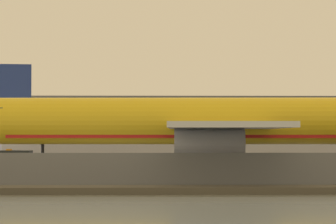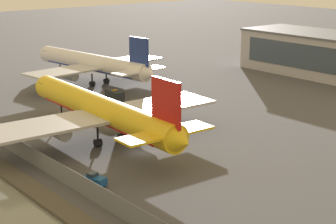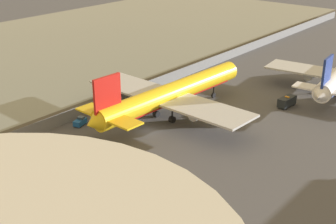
{
  "view_description": "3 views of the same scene",
  "coord_description": "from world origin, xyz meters",
  "views": [
    {
      "loc": [
        -14.4,
        -77.25,
        4.24
      ],
      "look_at": [
        -12.77,
        -0.28,
        6.36
      ],
      "focal_mm": 85.0,
      "sensor_mm": 36.0,
      "label": 1
    },
    {
      "loc": [
        68.68,
        -50.47,
        30.16
      ],
      "look_at": [
        -1.63,
        6.85,
        5.24
      ],
      "focal_mm": 60.0,
      "sensor_mm": 36.0,
      "label": 2
    },
    {
      "loc": [
        64.39,
        59.23,
        40.82
      ],
      "look_at": [
        -5.38,
        1.08,
        2.89
      ],
      "focal_mm": 50.0,
      "sensor_mm": 36.0,
      "label": 3
    }
  ],
  "objects": [
    {
      "name": "ground_plane",
      "position": [
        0.0,
        0.0,
        0.0
      ],
      "size": [
        500.0,
        500.0,
        0.0
      ],
      "primitive_type": "plane",
      "color": "#4C4C51"
    },
    {
      "name": "baggage_tug",
      "position": [
        6.78,
        -13.01,
        0.81
      ],
      "size": [
        3.53,
        2.48,
        1.8
      ],
      "color": "#19519E",
      "rests_on": "ground"
    },
    {
      "name": "passenger_jet_white",
      "position": [
        -48.95,
        21.63,
        5.03
      ],
      "size": [
        44.22,
        38.16,
        13.17
      ],
      "color": "white",
      "rests_on": "ground"
    },
    {
      "name": "ops_van",
      "position": [
        -30.84,
        15.72,
        1.28
      ],
      "size": [
        5.33,
        2.45,
        2.48
      ],
      "color": "#1E2328",
      "rests_on": "ground"
    },
    {
      "name": "shoreline_seawall",
      "position": [
        0.0,
        -20.5,
        0.25
      ],
      "size": [
        320.0,
        3.0,
        0.5
      ],
      "color": "#474238",
      "rests_on": "ground"
    },
    {
      "name": "cargo_jet_yellow",
      "position": [
        -9.26,
        -1.26,
        5.28
      ],
      "size": [
        48.01,
        41.15,
        13.85
      ],
      "color": "yellow",
      "rests_on": "ground"
    },
    {
      "name": "perimeter_fence",
      "position": [
        0.0,
        -16.0,
        1.39
      ],
      "size": [
        280.0,
        0.1,
        2.78
      ],
      "color": "slate",
      "rests_on": "ground"
    }
  ]
}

